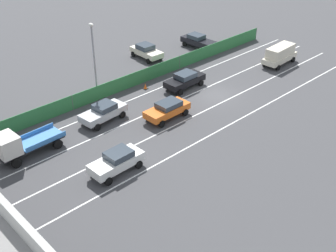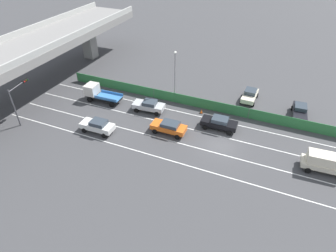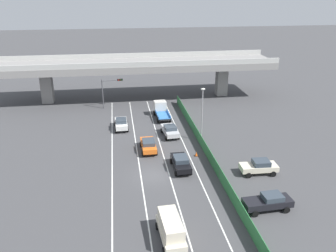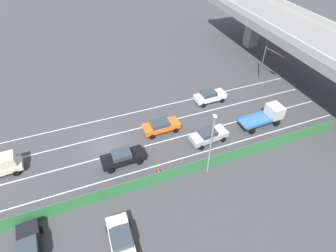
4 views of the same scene
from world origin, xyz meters
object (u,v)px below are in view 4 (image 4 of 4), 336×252
(car_taxi_orange, at_px, (161,126))
(traffic_light, at_px, (271,59))
(flatbed_truck_blue, at_px, (268,115))
(street_lamp, at_px, (212,140))
(traffic_cone, at_px, (159,170))
(car_hatchback_white, at_px, (210,96))
(parked_sedan_dark, at_px, (29,249))
(car_sedan_black, at_px, (122,157))
(parked_sedan_cream, at_px, (121,239))
(car_sedan_silver, at_px, (209,135))

(car_taxi_orange, bearing_deg, traffic_light, 104.69)
(flatbed_truck_blue, xyz_separation_m, street_lamp, (4.32, -10.41, 3.32))
(car_taxi_orange, height_order, traffic_cone, car_taxi_orange)
(car_hatchback_white, height_order, parked_sedan_dark, car_hatchback_white)
(flatbed_truck_blue, height_order, street_lamp, street_lamp)
(car_hatchback_white, bearing_deg, traffic_light, 98.60)
(flatbed_truck_blue, height_order, traffic_light, traffic_light)
(car_sedan_black, xyz_separation_m, parked_sedan_cream, (8.71, -2.30, 0.00))
(car_taxi_orange, relative_size, car_sedan_black, 0.97)
(car_taxi_orange, height_order, car_sedan_silver, car_sedan_silver)
(car_hatchback_white, distance_m, parked_sedan_dark, 26.70)
(parked_sedan_cream, height_order, traffic_light, traffic_light)
(flatbed_truck_blue, bearing_deg, traffic_light, 144.39)
(car_taxi_orange, bearing_deg, traffic_cone, -22.10)
(parked_sedan_cream, bearing_deg, traffic_light, 122.56)
(car_sedan_silver, distance_m, parked_sedan_cream, 14.97)
(street_lamp, bearing_deg, car_taxi_orange, -162.91)
(street_lamp, height_order, traffic_cone, street_lamp)
(car_hatchback_white, height_order, car_taxi_orange, car_hatchback_white)
(car_sedan_silver, bearing_deg, parked_sedan_dark, -71.06)
(traffic_light, distance_m, traffic_cone, 23.82)
(parked_sedan_dark, bearing_deg, car_taxi_orange, 124.50)
(parked_sedan_cream, bearing_deg, car_hatchback_white, 133.57)
(parked_sedan_dark, bearing_deg, flatbed_truck_blue, 104.01)
(car_sedan_black, bearing_deg, traffic_light, 108.70)
(street_lamp, bearing_deg, parked_sedan_cream, -66.61)
(traffic_light, bearing_deg, street_lamp, -52.49)
(flatbed_truck_blue, bearing_deg, parked_sedan_dark, -75.99)
(car_hatchback_white, distance_m, parked_sedan_cream, 22.22)
(traffic_light, height_order, street_lamp, street_lamp)
(parked_sedan_cream, distance_m, traffic_cone, 8.23)
(car_hatchback_white, height_order, car_sedan_black, car_hatchback_white)
(car_sedan_silver, bearing_deg, parked_sedan_cream, -55.58)
(flatbed_truck_blue, relative_size, traffic_light, 1.05)
(car_hatchback_white, distance_m, traffic_cone, 14.08)
(traffic_light, bearing_deg, car_hatchback_white, -81.40)
(car_sedan_silver, bearing_deg, street_lamp, -28.29)
(street_lamp, bearing_deg, car_sedan_black, -118.76)
(car_taxi_orange, distance_m, car_sedan_silver, 5.74)
(street_lamp, distance_m, traffic_cone, 6.60)
(car_taxi_orange, distance_m, traffic_cone, 6.36)
(car_sedan_silver, height_order, flatbed_truck_blue, flatbed_truck_blue)
(traffic_light, bearing_deg, parked_sedan_cream, -57.44)
(car_sedan_black, distance_m, flatbed_truck_blue, 18.27)
(car_hatchback_white, distance_m, flatbed_truck_blue, 7.98)
(parked_sedan_dark, xyz_separation_m, street_lamp, (-2.56, 17.12, 3.64))
(car_sedan_silver, height_order, traffic_cone, car_sedan_silver)
(car_sedan_silver, relative_size, traffic_cone, 7.59)
(car_hatchback_white, height_order, traffic_light, traffic_light)
(car_sedan_black, distance_m, parked_sedan_cream, 9.01)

